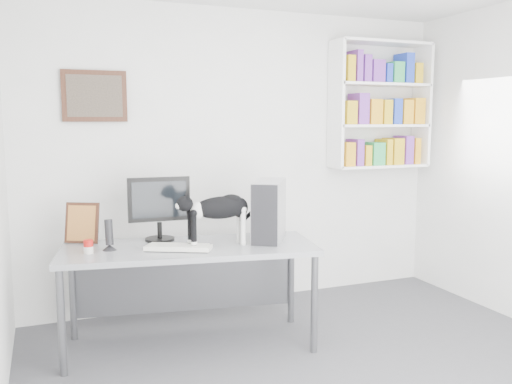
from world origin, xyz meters
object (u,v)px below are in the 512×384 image
pc_tower (269,211)px  cat (219,220)px  bookshelf (380,105)px  desk (190,296)px  speaker (109,234)px  keyboard (179,247)px  leaning_print (82,222)px  soup_can (88,247)px  monitor (159,208)px

pc_tower → cat: (-0.42, -0.05, -0.04)m
cat → pc_tower: bearing=2.9°
bookshelf → pc_tower: bookshelf is taller
desk → cat: (0.21, -0.09, 0.58)m
bookshelf → speaker: bookshelf is taller
desk → keyboard: bearing=-128.4°
keyboard → pc_tower: (0.73, 0.05, 0.22)m
bookshelf → leaning_print: bookshelf is taller
pc_tower → speaker: (-1.19, 0.12, -0.12)m
pc_tower → soup_can: (-1.34, 0.07, -0.18)m
desk → monitor: 0.71m
keyboard → leaning_print: 0.81m
speaker → keyboard: bearing=-24.9°
monitor → leaning_print: monitor is taller
bookshelf → keyboard: 2.61m
bookshelf → pc_tower: 1.89m
desk → keyboard: (-0.10, -0.09, 0.41)m
desk → pc_tower: pc_tower is taller
bookshelf → speaker: 2.94m
keyboard → speaker: size_ratio=2.02×
speaker → bookshelf: bearing=8.8°
speaker → cat: cat is taller
desk → pc_tower: 0.88m
desk → cat: bearing=-14.1°
desk → speaker: speaker is taller
pc_tower → speaker: 1.21m
pc_tower → cat: bearing=-141.4°
speaker → soup_can: bearing=-166.5°
desk → soup_can: bearing=-173.3°
bookshelf → leaning_print: size_ratio=3.88×
cat → keyboard: bearing=176.0°
monitor → leaning_print: size_ratio=1.58×
speaker → leaning_print: leaning_print is taller
bookshelf → desk: bookshelf is taller
pc_tower → speaker: bearing=-154.2°
bookshelf → soup_can: size_ratio=12.78×
bookshelf → keyboard: bookshelf is taller
bookshelf → monitor: size_ratio=2.45×
monitor → desk: bearing=-54.5°
monitor → leaning_print: bearing=169.3°
monitor → speaker: 0.46m
pc_tower → monitor: bearing=-169.0°
keyboard → pc_tower: size_ratio=1.01×
bookshelf → cat: 2.27m
pc_tower → leaning_print: size_ratio=1.46×
bookshelf → leaning_print: (-2.87, -0.33, -0.91)m
soup_can → pc_tower: bearing=-3.0°
pc_tower → keyboard: bearing=-144.2°
monitor → pc_tower: bearing=-17.4°
desk → leaning_print: bearing=160.8°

